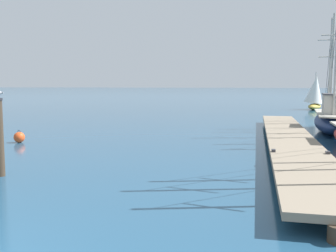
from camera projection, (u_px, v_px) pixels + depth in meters
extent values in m
cube|color=gray|center=(290.00, 138.00, 15.90)|extent=(2.69, 19.72, 0.16)
cylinder|color=#3D3023|center=(304.00, 169.00, 11.15)|extent=(0.36, 0.36, 0.29)
cylinder|color=#3D3023|center=(289.00, 143.00, 15.92)|extent=(0.36, 0.36, 0.29)
cylinder|color=#3D3023|center=(282.00, 129.00, 20.69)|extent=(0.36, 0.36, 0.29)
cylinder|color=#3D3023|center=(277.00, 121.00, 25.45)|extent=(0.36, 0.36, 0.29)
cube|color=#333338|center=(273.00, 151.00, 12.24)|extent=(0.13, 0.21, 0.08)
cube|color=#333338|center=(328.00, 153.00, 11.89)|extent=(0.13, 0.21, 0.08)
ellipsoid|color=navy|center=(330.00, 122.00, 20.56)|extent=(2.41, 6.29, 1.05)
cube|color=#B2AD9E|center=(330.00, 113.00, 20.51)|extent=(2.14, 5.66, 0.08)
cube|color=#B7B2A8|center=(332.00, 104.00, 19.58)|extent=(1.12, 1.79, 0.95)
cube|color=#3D3D42|center=(333.00, 94.00, 19.53)|extent=(1.20, 1.94, 0.06)
cylinder|color=#B2ADA3|center=(332.00, 63.00, 20.51)|extent=(0.11, 0.11, 5.13)
cylinder|color=#B2ADA3|center=(333.00, 57.00, 20.47)|extent=(1.39, 0.26, 0.06)
cylinder|color=#333338|center=(330.00, 60.00, 21.79)|extent=(0.41, 2.64, 3.80)
cylinder|color=#B2ADA3|center=(330.00, 65.00, 21.81)|extent=(0.11, 0.11, 5.10)
cylinder|color=#B2ADA3|center=(331.00, 40.00, 21.66)|extent=(1.39, 0.26, 0.06)
cylinder|color=#333338|center=(329.00, 61.00, 23.09)|extent=(0.40, 2.63, 3.77)
cylinder|color=#B2ADA3|center=(336.00, 56.00, 18.46)|extent=(0.11, 0.11, 5.65)
cylinder|color=#333338|center=(334.00, 52.00, 19.86)|extent=(0.45, 2.91, 4.18)
ellipsoid|color=#383838|center=(2.00, 93.00, 10.73)|extent=(0.07, 0.06, 0.04)
ellipsoid|color=#383838|center=(2.00, 93.00, 10.82)|extent=(0.07, 0.06, 0.04)
cone|color=white|center=(2.00, 93.00, 10.78)|extent=(0.11, 0.10, 0.07)
sphere|color=#E04C1E|center=(19.00, 137.00, 17.05)|extent=(0.47, 0.47, 0.47)
torus|color=black|center=(19.00, 132.00, 17.02)|extent=(0.14, 0.02, 0.14)
ellipsoid|color=gold|center=(315.00, 107.00, 37.99)|extent=(2.05, 3.56, 0.60)
cylinder|color=#B2ADA3|center=(315.00, 88.00, 37.88)|extent=(0.08, 0.08, 3.02)
cone|color=silver|center=(315.00, 89.00, 37.58)|extent=(2.36, 2.19, 2.73)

